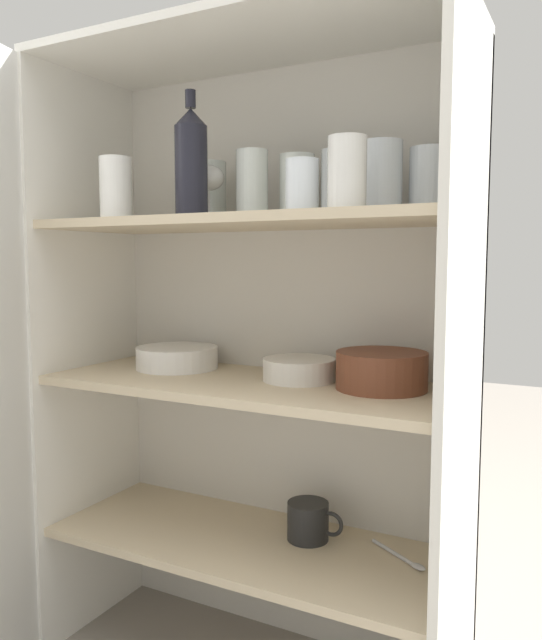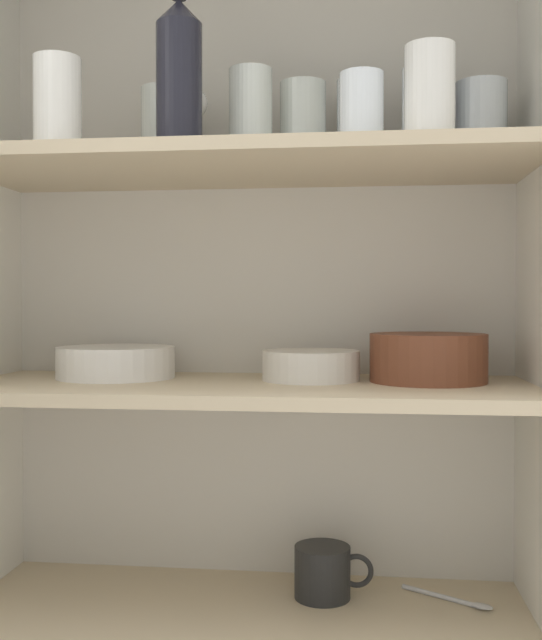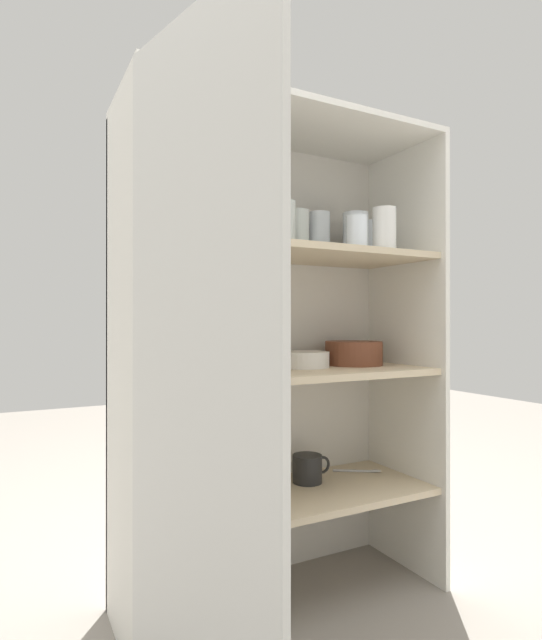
# 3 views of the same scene
# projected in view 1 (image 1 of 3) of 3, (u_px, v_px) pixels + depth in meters

# --- Properties ---
(cupboard_back_panel) EXTENTS (0.95, 0.02, 1.41)m
(cupboard_back_panel) POSITION_uv_depth(u_px,v_px,m) (284.00, 359.00, 1.55)
(cupboard_back_panel) COLOR silver
(cupboard_back_panel) RESTS_ON ground_plane
(cupboard_side_left) EXTENTS (0.02, 0.39, 1.41)m
(cupboard_side_left) POSITION_uv_depth(u_px,v_px,m) (90.00, 356.00, 1.61)
(cupboard_side_left) COLOR white
(cupboard_side_left) RESTS_ON ground_plane
(cupboard_side_right) EXTENTS (0.02, 0.39, 1.41)m
(cupboard_side_right) POSITION_uv_depth(u_px,v_px,m) (462.00, 392.00, 1.17)
(cupboard_side_right) COLOR white
(cupboard_side_right) RESTS_ON ground_plane
(cupboard_top_panel) EXTENTS (0.95, 0.39, 0.02)m
(cupboard_top_panel) POSITION_uv_depth(u_px,v_px,m) (245.00, 40.00, 1.32)
(cupboard_top_panel) COLOR white
(cupboard_top_panel) RESTS_ON cupboard_side_left
(shelf_board_lower) EXTENTS (0.92, 0.35, 0.02)m
(shelf_board_lower) POSITION_uv_depth(u_px,v_px,m) (247.00, 544.00, 1.43)
(shelf_board_lower) COLOR beige
(shelf_board_middle) EXTENTS (0.92, 0.35, 0.02)m
(shelf_board_middle) POSITION_uv_depth(u_px,v_px,m) (247.00, 385.00, 1.39)
(shelf_board_middle) COLOR beige
(shelf_board_upper) EXTENTS (0.92, 0.35, 0.02)m
(shelf_board_upper) POSITION_uv_depth(u_px,v_px,m) (246.00, 223.00, 1.36)
(shelf_board_upper) COLOR beige
(tumbler_glass_0) EXTENTS (0.08, 0.08, 0.14)m
(tumbler_glass_0) POSITION_uv_depth(u_px,v_px,m) (297.00, 187.00, 1.37)
(tumbler_glass_0) COLOR white
(tumbler_glass_0) RESTS_ON shelf_board_upper
(tumbler_glass_1) EXTENTS (0.06, 0.06, 0.10)m
(tumbler_glass_1) POSITION_uv_depth(u_px,v_px,m) (302.00, 185.00, 1.17)
(tumbler_glass_1) COLOR white
(tumbler_glass_1) RESTS_ON shelf_board_upper
(tumbler_glass_2) EXTENTS (0.07, 0.07, 0.13)m
(tumbler_glass_2) POSITION_uv_depth(u_px,v_px,m) (347.00, 173.00, 1.11)
(tumbler_glass_2) COLOR white
(tumbler_glass_2) RESTS_ON shelf_board_upper
(tumbler_glass_3) EXTENTS (0.07, 0.07, 0.13)m
(tumbler_glass_3) POSITION_uv_depth(u_px,v_px,m) (116.00, 188.00, 1.37)
(tumbler_glass_3) COLOR white
(tumbler_glass_3) RESTS_ON shelf_board_upper
(tumbler_glass_4) EXTENTS (0.08, 0.08, 0.13)m
(tumbler_glass_4) POSITION_uv_depth(u_px,v_px,m) (430.00, 181.00, 1.24)
(tumbler_glass_4) COLOR white
(tumbler_glass_4) RESTS_ON shelf_board_upper
(tumbler_glass_5) EXTENTS (0.08, 0.08, 0.14)m
(tumbler_glass_5) POSITION_uv_depth(u_px,v_px,m) (381.00, 178.00, 1.25)
(tumbler_glass_5) COLOR white
(tumbler_glass_5) RESTS_ON shelf_board_upper
(tumbler_glass_6) EXTENTS (0.07, 0.07, 0.15)m
(tumbler_glass_6) POSITION_uv_depth(u_px,v_px,m) (252.00, 184.00, 1.36)
(tumbler_glass_6) COLOR white
(tumbler_glass_6) RESTS_ON shelf_board_upper
(tumbler_glass_7) EXTENTS (0.07, 0.07, 0.14)m
(tumbler_glass_7) POSITION_uv_depth(u_px,v_px,m) (338.00, 184.00, 1.34)
(tumbler_glass_7) COLOR white
(tumbler_glass_7) RESTS_ON shelf_board_upper
(tumbler_glass_8) EXTENTS (0.08, 0.08, 0.14)m
(tumbler_glass_8) POSITION_uv_depth(u_px,v_px,m) (209.00, 192.00, 1.50)
(tumbler_glass_8) COLOR white
(tumbler_glass_8) RESTS_ON shelf_board_upper
(wine_glass_0) EXTENTS (0.07, 0.07, 0.12)m
(wine_glass_0) POSITION_uv_depth(u_px,v_px,m) (208.00, 181.00, 1.39)
(wine_glass_0) COLOR white
(wine_glass_0) RESTS_ON shelf_board_upper
(wine_bottle) EXTENTS (0.07, 0.07, 0.26)m
(wine_bottle) POSITION_uv_depth(u_px,v_px,m) (191.00, 162.00, 1.32)
(wine_bottle) COLOR black
(wine_bottle) RESTS_ON shelf_board_upper
(plate_stack_white) EXTENTS (0.20, 0.20, 0.05)m
(plate_stack_white) POSITION_uv_depth(u_px,v_px,m) (177.00, 357.00, 1.55)
(plate_stack_white) COLOR white
(plate_stack_white) RESTS_ON shelf_board_middle
(mixing_bowl_large) EXTENTS (0.19, 0.19, 0.08)m
(mixing_bowl_large) POSITION_uv_depth(u_px,v_px,m) (382.00, 369.00, 1.29)
(mixing_bowl_large) COLOR brown
(mixing_bowl_large) RESTS_ON shelf_board_middle
(serving_bowl_small) EXTENTS (0.16, 0.16, 0.05)m
(serving_bowl_small) POSITION_uv_depth(u_px,v_px,m) (299.00, 368.00, 1.39)
(serving_bowl_small) COLOR silver
(serving_bowl_small) RESTS_ON shelf_board_middle
(coffee_mug_primary) EXTENTS (0.13, 0.09, 0.09)m
(coffee_mug_primary) POSITION_uv_depth(u_px,v_px,m) (309.00, 521.00, 1.42)
(coffee_mug_primary) COLOR black
(coffee_mug_primary) RESTS_ON shelf_board_lower
(serving_spoon) EXTENTS (0.15, 0.10, 0.01)m
(serving_spoon) POSITION_uv_depth(u_px,v_px,m) (402.00, 558.00, 1.33)
(serving_spoon) COLOR silver
(serving_spoon) RESTS_ON shelf_board_lower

